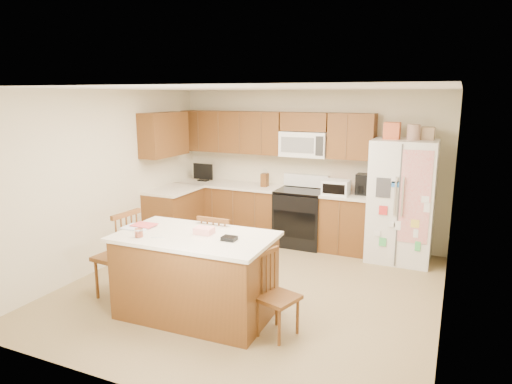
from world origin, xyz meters
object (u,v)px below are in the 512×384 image
at_px(windsor_chair_left, 119,256).
at_px(windsor_chair_right, 276,296).
at_px(stove, 301,216).
at_px(island, 196,275).
at_px(refrigerator, 402,200).
at_px(windsor_chair_back, 220,257).

distance_m(windsor_chair_left, windsor_chair_right, 2.09).
distance_m(stove, island, 2.84).
bearing_deg(island, windsor_chair_right, -2.25).
bearing_deg(windsor_chair_left, refrigerator, 42.59).
height_order(stove, windsor_chair_left, stove).
bearing_deg(stove, windsor_chair_right, -76.23).
height_order(windsor_chair_left, windsor_chair_right, windsor_chair_left).
distance_m(stove, windsor_chair_back, 2.26).
bearing_deg(windsor_chair_left, island, -2.21).
relative_size(refrigerator, windsor_chair_back, 2.00).
xyz_separation_m(refrigerator, windsor_chair_back, (-1.86, -2.18, -0.44)).
relative_size(stove, windsor_chair_right, 1.28).
distance_m(stove, refrigerator, 1.63).
bearing_deg(stove, refrigerator, -2.30).
bearing_deg(windsor_chair_left, stove, 63.52).
xyz_separation_m(refrigerator, windsor_chair_left, (-2.96, -2.72, -0.41)).
relative_size(island, windsor_chair_left, 1.62).
xyz_separation_m(island, windsor_chair_right, (0.98, -0.04, -0.05)).
xyz_separation_m(stove, windsor_chair_back, (-0.29, -2.24, 0.01)).
bearing_deg(windsor_chair_right, stove, 103.77).
height_order(stove, refrigerator, refrigerator).
distance_m(refrigerator, windsor_chair_back, 2.90).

